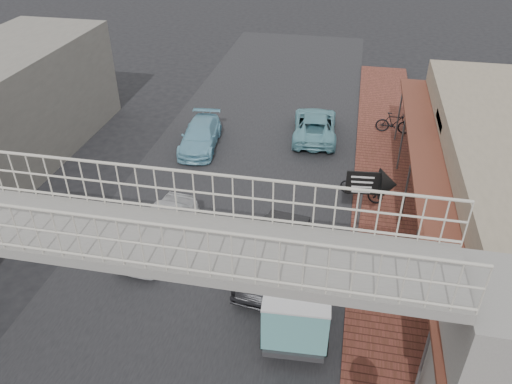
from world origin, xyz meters
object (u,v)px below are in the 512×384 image
at_px(white_hatchback, 158,230).
at_px(dark_sedan, 274,255).
at_px(angkot_van, 299,284).
at_px(angkot_far, 200,136).
at_px(motorcycle_near, 361,188).
at_px(arrow_sign, 385,185).
at_px(angkot_curb, 315,125).
at_px(motorcycle_far, 394,123).

bearing_deg(white_hatchback, dark_sedan, -0.24).
bearing_deg(angkot_van, white_hatchback, 152.80).
height_order(white_hatchback, dark_sedan, dark_sedan).
relative_size(angkot_far, motorcycle_near, 2.19).
bearing_deg(arrow_sign, angkot_curb, 105.43).
xyz_separation_m(angkot_van, arrow_sign, (2.41, 4.08, 1.26)).
height_order(angkot_curb, angkot_van, angkot_van).
xyz_separation_m(angkot_curb, angkot_van, (0.72, -12.39, 0.65)).
height_order(dark_sedan, arrow_sign, arrow_sign).
relative_size(angkot_far, arrow_sign, 1.37).
bearing_deg(motorcycle_far, white_hatchback, 144.77).
distance_m(white_hatchback, angkot_curb, 11.05).
distance_m(angkot_van, arrow_sign, 4.91).
bearing_deg(angkot_far, dark_sedan, -64.26).
bearing_deg(motorcycle_near, dark_sedan, 173.77).
xyz_separation_m(motorcycle_near, motorcycle_far, (1.50, 6.56, 0.05)).
bearing_deg(angkot_far, angkot_curb, 16.70).
height_order(white_hatchback, angkot_far, white_hatchback).
bearing_deg(angkot_far, angkot_van, -64.44).
distance_m(white_hatchback, angkot_far, 7.78).
relative_size(angkot_van, arrow_sign, 1.40).
distance_m(angkot_curb, angkot_van, 12.43).
height_order(white_hatchback, motorcycle_near, white_hatchback).
distance_m(dark_sedan, angkot_curb, 10.57).
xyz_separation_m(white_hatchback, angkot_far, (-0.75, 7.75, -0.11)).
relative_size(dark_sedan, angkot_curb, 0.94).
relative_size(dark_sedan, angkot_far, 1.05).
bearing_deg(arrow_sign, motorcycle_far, 79.55).
height_order(angkot_far, angkot_van, angkot_van).
bearing_deg(angkot_far, white_hatchback, -90.25).
bearing_deg(motorcycle_near, angkot_far, 90.86).
xyz_separation_m(angkot_far, motorcycle_near, (7.94, -3.28, -0.00)).
xyz_separation_m(white_hatchback, angkot_van, (5.42, -2.39, 0.58)).
xyz_separation_m(white_hatchback, motorcycle_far, (8.69, 11.03, -0.06)).
height_order(dark_sedan, angkot_curb, dark_sedan).
bearing_deg(dark_sedan, angkot_curb, 95.41).
relative_size(motorcycle_far, arrow_sign, 0.61).
bearing_deg(white_hatchback, angkot_van, -16.71).
relative_size(white_hatchback, angkot_curb, 0.90).
distance_m(white_hatchback, arrow_sign, 8.22).
xyz_separation_m(dark_sedan, motorcycle_near, (2.84, 5.03, -0.12)).
bearing_deg(motorcycle_near, angkot_curb, 47.45).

